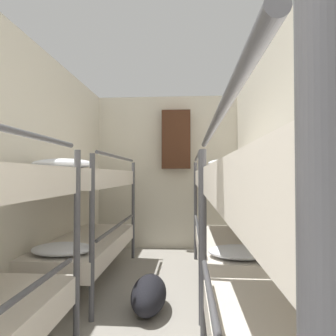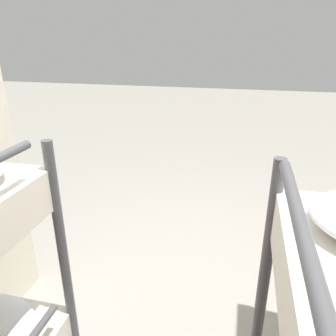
% 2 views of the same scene
% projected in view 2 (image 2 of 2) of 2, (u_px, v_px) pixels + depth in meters
% --- Properties ---
extents(ground_plane, '(20.00, 20.00, 0.00)m').
position_uv_depth(ground_plane, '(180.00, 310.00, 2.18)').
color(ground_plane, gray).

